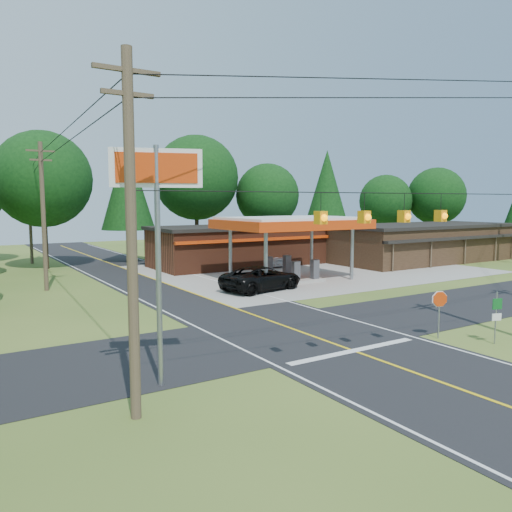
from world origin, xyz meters
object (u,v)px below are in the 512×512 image
gas_canopy (291,225)px  big_stop_sign (157,206)px  sedan_car (267,258)px  suv_car (262,278)px  octagonal_stop_sign (440,303)px

gas_canopy → big_stop_sign: size_ratio=1.36×
sedan_car → big_stop_sign: bearing=-135.3°
gas_canopy → suv_car: gas_canopy is taller
gas_canopy → octagonal_stop_sign: size_ratio=4.94×
suv_car → sedan_car: 13.11m
gas_canopy → suv_car: bearing=-148.5°
gas_canopy → big_stop_sign: big_stop_sign is taller
suv_car → sedan_car: (7.50, 10.76, -0.05)m
big_stop_sign → octagonal_stop_sign: big_stop_sign is taller
big_stop_sign → sedan_car: bearing=50.2°
gas_canopy → big_stop_sign: (-17.00, -16.04, 1.61)m
gas_canopy → octagonal_stop_sign: bearing=-104.7°
gas_canopy → sedan_car: gas_canopy is taller
gas_canopy → sedan_car: 9.23m
gas_canopy → octagonal_stop_sign: 17.95m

